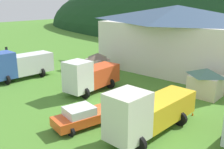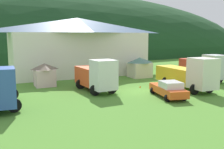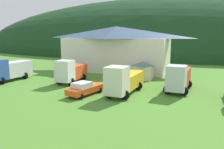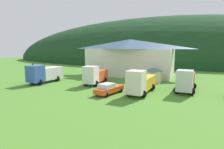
{
  "view_description": "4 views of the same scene",
  "coord_description": "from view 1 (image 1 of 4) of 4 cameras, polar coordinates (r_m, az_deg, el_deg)",
  "views": [
    {
      "loc": [
        14.33,
        -15.8,
        9.27
      ],
      "look_at": [
        -2.08,
        2.68,
        2.23
      ],
      "focal_mm": 41.75,
      "sensor_mm": 36.0,
      "label": 1
    },
    {
      "loc": [
        -15.33,
        -24.43,
        5.98
      ],
      "look_at": [
        -1.96,
        3.6,
        1.51
      ],
      "focal_mm": 43.01,
      "sensor_mm": 36.0,
      "label": 2
    },
    {
      "loc": [
        13.8,
        -28.1,
        7.45
      ],
      "look_at": [
        0.73,
        5.59,
        1.01
      ],
      "focal_mm": 37.56,
      "sensor_mm": 36.0,
      "label": 3
    },
    {
      "loc": [
        12.05,
        -28.72,
        6.95
      ],
      "look_at": [
        -1.73,
        3.44,
        1.85
      ],
      "focal_mm": 30.59,
      "sensor_mm": 36.0,
      "label": 4
    }
  ],
  "objects": [
    {
      "name": "traffic_light_west",
      "position": [
        35.67,
        -21.94,
        3.43
      ],
      "size": [
        0.2,
        0.32,
        3.65
      ],
      "color": "#4C4C51",
      "rests_on": "ground"
    },
    {
      "name": "traffic_cone_near_pickup",
      "position": [
        24.1,
        4.07,
        -6.75
      ],
      "size": [
        0.36,
        0.36,
        0.49
      ],
      "primitive_type": "cone",
      "color": "orange",
      "rests_on": "ground"
    },
    {
      "name": "heavy_rig_white",
      "position": [
        27.03,
        -4.93,
        -0.25
      ],
      "size": [
        3.23,
        6.62,
        3.58
      ],
      "rotation": [
        0.0,
        0.0,
        -1.52
      ],
      "color": "white",
      "rests_on": "ground"
    },
    {
      "name": "depot_building",
      "position": [
        35.59,
        13.78,
        7.74
      ],
      "size": [
        21.41,
        9.58,
        8.72
      ],
      "color": "white",
      "rests_on": "ground"
    },
    {
      "name": "traffic_cone_mid_row",
      "position": [
        23.05,
        17.23,
        -8.57
      ],
      "size": [
        0.36,
        0.36,
        0.62
      ],
      "primitive_type": "cone",
      "color": "orange",
      "rests_on": "ground"
    },
    {
      "name": "play_shed_cream",
      "position": [
        27.42,
        19.85,
        -1.55
      ],
      "size": [
        3.15,
        2.77,
        2.89
      ],
      "color": "beige",
      "rests_on": "ground"
    },
    {
      "name": "box_truck_blue",
      "position": [
        33.41,
        -19.63,
        2.16
      ],
      "size": [
        3.46,
        7.57,
        3.57
      ],
      "rotation": [
        0.0,
        0.0,
        -1.63
      ],
      "color": "#3356AD",
      "rests_on": "ground"
    },
    {
      "name": "service_pickup_orange",
      "position": [
        20.13,
        -5.91,
        -8.97
      ],
      "size": [
        3.08,
        5.53,
        1.66
      ],
      "rotation": [
        0.0,
        0.0,
        -1.79
      ],
      "color": "#EA531F",
      "rests_on": "ground"
    },
    {
      "name": "ground_plane",
      "position": [
        23.26,
        -0.56,
        -7.58
      ],
      "size": [
        200.0,
        200.0,
        0.0
      ],
      "primitive_type": "plane",
      "color": "#4C842D"
    },
    {
      "name": "play_shed_pink",
      "position": [
        33.97,
        -3.16,
        2.52
      ],
      "size": [
        2.47,
        2.39,
        2.75
      ],
      "color": "beige",
      "rests_on": "ground"
    },
    {
      "name": "heavy_rig_striped",
      "position": [
        18.63,
        7.88,
        -8.01
      ],
      "size": [
        3.25,
        8.48,
        3.73
      ],
      "rotation": [
        0.0,
        0.0,
        -1.61
      ],
      "color": "silver",
      "rests_on": "ground"
    }
  ]
}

